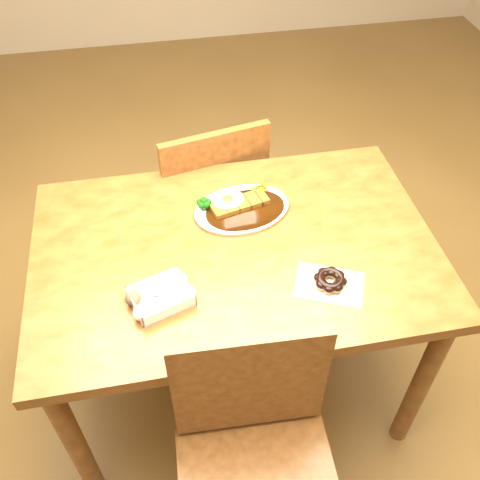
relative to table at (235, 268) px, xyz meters
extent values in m
plane|color=brown|center=(0.00, 0.00, -0.65)|extent=(6.00, 6.00, 0.00)
cube|color=#4E2D0F|center=(0.00, 0.00, 0.08)|extent=(1.20, 0.80, 0.04)
cylinder|color=#4E2D0F|center=(-0.54, -0.34, -0.30)|extent=(0.06, 0.06, 0.71)
cylinder|color=#4E2D0F|center=(0.54, -0.34, -0.30)|extent=(0.06, 0.06, 0.71)
cylinder|color=#4E2D0F|center=(-0.54, 0.34, -0.30)|extent=(0.06, 0.06, 0.71)
cylinder|color=#4E2D0F|center=(0.54, 0.34, -0.30)|extent=(0.06, 0.06, 0.71)
cube|color=#4E2D0F|center=(-0.03, 0.60, -0.22)|extent=(0.50, 0.50, 0.04)
cylinder|color=#4E2D0F|center=(0.10, 0.80, -0.45)|extent=(0.04, 0.04, 0.41)
cylinder|color=#4E2D0F|center=(-0.23, 0.73, -0.45)|extent=(0.04, 0.04, 0.41)
cylinder|color=#4E2D0F|center=(0.17, 0.47, -0.45)|extent=(0.04, 0.04, 0.41)
cylinder|color=#4E2D0F|center=(-0.16, 0.40, -0.45)|extent=(0.04, 0.04, 0.41)
cube|color=#4E2D0F|center=(0.01, 0.41, 0.02)|extent=(0.40, 0.11, 0.40)
cylinder|color=#4E2D0F|center=(-0.21, -0.42, -0.45)|extent=(0.04, 0.04, 0.41)
cylinder|color=#4E2D0F|center=(0.13, -0.44, -0.45)|extent=(0.04, 0.04, 0.41)
cube|color=#4E2D0F|center=(-0.04, -0.41, 0.02)|extent=(0.40, 0.05, 0.40)
ellipsoid|color=white|center=(0.05, 0.15, 0.11)|extent=(0.33, 0.26, 0.01)
ellipsoid|color=black|center=(0.06, 0.13, 0.11)|extent=(0.28, 0.22, 0.01)
cube|color=#6B380C|center=(0.04, 0.15, 0.12)|extent=(0.19, 0.11, 0.02)
ellipsoid|color=white|center=(0.01, 0.17, 0.14)|extent=(0.12, 0.11, 0.01)
ellipsoid|color=#FFB214|center=(0.01, 0.17, 0.14)|extent=(0.03, 0.03, 0.02)
cube|color=white|center=(-0.23, -0.17, 0.12)|extent=(0.18, 0.16, 0.04)
ellipsoid|color=beige|center=(-0.29, -0.22, 0.12)|extent=(0.04, 0.04, 0.04)
ellipsoid|color=beige|center=(-0.22, -0.19, 0.12)|extent=(0.04, 0.04, 0.04)
ellipsoid|color=beige|center=(-0.16, -0.17, 0.12)|extent=(0.04, 0.04, 0.04)
ellipsoid|color=black|center=(-0.31, -0.16, 0.12)|extent=(0.04, 0.04, 0.04)
ellipsoid|color=pink|center=(-0.24, -0.14, 0.12)|extent=(0.04, 0.04, 0.04)
ellipsoid|color=beige|center=(-0.18, -0.12, 0.12)|extent=(0.04, 0.04, 0.04)
cube|color=silver|center=(0.23, -0.20, 0.10)|extent=(0.22, 0.19, 0.00)
torus|color=olive|center=(0.23, -0.20, 0.12)|extent=(0.12, 0.12, 0.03)
torus|color=black|center=(0.23, -0.20, 0.12)|extent=(0.11, 0.11, 0.02)
camera|label=1|loc=(-0.19, -1.08, 1.25)|focal=40.00mm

